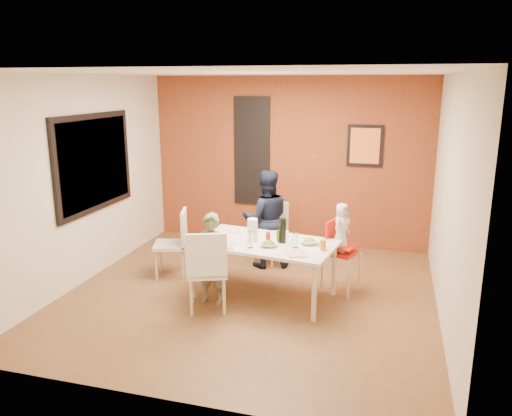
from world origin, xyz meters
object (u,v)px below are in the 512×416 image
(chair_near, at_px, (207,267))
(chair_left, at_px, (176,240))
(toddler, at_px, (341,227))
(wine_bottle, at_px, (283,231))
(chair_far, at_px, (272,228))
(child_near, at_px, (212,259))
(high_chair, at_px, (339,249))
(paper_towel_roll, at_px, (253,230))
(dining_table, at_px, (264,247))
(child_far, at_px, (266,219))

(chair_near, bearing_deg, chair_left, -70.31)
(toddler, relative_size, wine_bottle, 2.03)
(chair_far, xyz_separation_m, child_near, (-0.33, -1.63, 0.06))
(high_chair, relative_size, paper_towel_roll, 3.28)
(high_chair, bearing_deg, dining_table, 134.02)
(child_near, bearing_deg, chair_left, 145.51)
(chair_near, distance_m, chair_left, 1.25)
(chair_near, bearing_deg, chair_far, -120.14)
(child_far, distance_m, toddler, 1.30)
(toddler, bearing_deg, chair_near, 147.34)
(toddler, bearing_deg, high_chair, 78.98)
(chair_far, bearing_deg, dining_table, -60.87)
(chair_left, distance_m, paper_towel_roll, 1.28)
(high_chair, bearing_deg, chair_far, 69.81)
(dining_table, xyz_separation_m, chair_near, (-0.52, -0.60, -0.10))
(high_chair, distance_m, wine_bottle, 0.81)
(child_near, relative_size, paper_towel_roll, 3.99)
(child_near, height_order, toddler, toddler)
(child_near, xyz_separation_m, wine_bottle, (0.77, 0.39, 0.30))
(high_chair, xyz_separation_m, toddler, (0.02, -0.01, 0.30))
(chair_near, relative_size, paper_towel_roll, 3.51)
(chair_near, distance_m, wine_bottle, 1.02)
(chair_left, relative_size, wine_bottle, 3.05)
(dining_table, xyz_separation_m, chair_left, (-1.33, 0.34, -0.13))
(chair_left, distance_m, toddler, 2.24)
(child_far, distance_m, wine_bottle, 1.12)
(chair_left, height_order, wine_bottle, wine_bottle)
(chair_near, xyz_separation_m, wine_bottle, (0.74, 0.63, 0.31))
(child_near, bearing_deg, high_chair, 36.37)
(chair_far, bearing_deg, toddler, -18.79)
(child_far, bearing_deg, chair_far, -117.38)
(dining_table, xyz_separation_m, wine_bottle, (0.22, 0.03, 0.21))
(child_far, bearing_deg, dining_table, 82.39)
(high_chair, height_order, child_near, child_near)
(chair_near, bearing_deg, child_far, -120.53)
(chair_left, relative_size, toddler, 1.50)
(chair_far, bearing_deg, chair_near, -79.74)
(dining_table, bearing_deg, wine_bottle, 6.76)
(wine_bottle, bearing_deg, child_near, -153.43)
(chair_near, distance_m, toddler, 1.75)
(child_far, xyz_separation_m, toddler, (1.13, -0.63, 0.15))
(chair_left, xyz_separation_m, high_chair, (2.19, 0.08, 0.04))
(chair_near, xyz_separation_m, chair_left, (-0.81, 0.95, -0.03))
(chair_left, height_order, toddler, toddler)
(chair_left, height_order, child_far, child_far)
(paper_towel_roll, bearing_deg, chair_near, -122.16)
(chair_far, relative_size, toddler, 1.46)
(chair_far, height_order, child_far, child_far)
(child_far, distance_m, paper_towel_roll, 1.06)
(dining_table, relative_size, child_near, 1.64)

